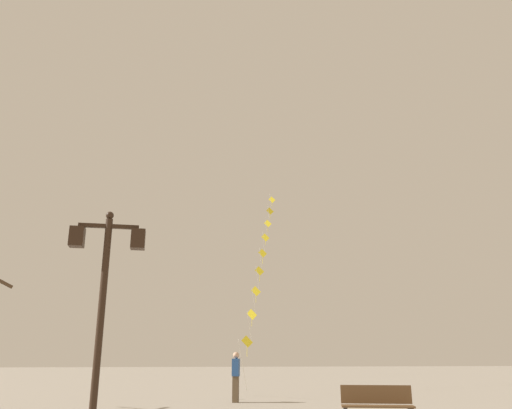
# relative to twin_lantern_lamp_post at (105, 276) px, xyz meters

# --- Properties ---
(ground_plane) EXTENTS (160.00, 160.00, 0.00)m
(ground_plane) POSITION_rel_twin_lantern_lamp_post_xyz_m (1.78, 12.41, -3.05)
(ground_plane) COLOR gray
(twin_lantern_lamp_post) EXTENTS (1.48, 0.28, 4.37)m
(twin_lantern_lamp_post) POSITION_rel_twin_lantern_lamp_post_xyz_m (0.00, 0.00, 0.00)
(twin_lantern_lamp_post) COLOR black
(twin_lantern_lamp_post) RESTS_ON ground_plane
(kite_train) EXTENTS (4.63, 13.73, 12.65)m
(kite_train) POSITION_rel_twin_lantern_lamp_post_xyz_m (6.50, 17.04, 3.68)
(kite_train) COLOR brown
(kite_train) RESTS_ON ground_plane
(kite_flyer) EXTENTS (0.34, 0.63, 1.71)m
(kite_flyer) POSITION_rel_twin_lantern_lamp_post_xyz_m (3.89, 8.49, -2.14)
(kite_flyer) COLOR brown
(kite_flyer) RESTS_ON ground_plane
(park_bench) EXTENTS (1.66, 0.90, 0.89)m
(park_bench) POSITION_rel_twin_lantern_lamp_post_xyz_m (6.06, 1.17, -2.60)
(park_bench) COLOR brown
(park_bench) RESTS_ON ground_plane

